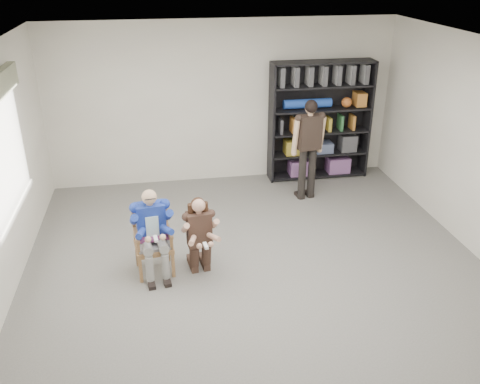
{
  "coord_description": "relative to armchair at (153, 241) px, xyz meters",
  "views": [
    {
      "loc": [
        -1.17,
        -5.02,
        3.72
      ],
      "look_at": [
        -0.2,
        0.6,
        1.05
      ],
      "focal_mm": 38.0,
      "sensor_mm": 36.0,
      "label": 1
    }
  ],
  "objects": [
    {
      "name": "seated_man",
      "position": [
        0.0,
        0.0,
        0.13
      ],
      "size": [
        0.58,
        0.75,
        1.15
      ],
      "primitive_type": null,
      "rotation": [
        0.0,
        0.0,
        0.12
      ],
      "color": "navy",
      "rests_on": "floor"
    },
    {
      "name": "floor",
      "position": [
        1.31,
        -0.62,
        -0.44
      ],
      "size": [
        6.0,
        7.0,
        0.01
      ],
      "primitive_type": "cube",
      "color": "#66645E",
      "rests_on": "ground"
    },
    {
      "name": "bookshelf",
      "position": [
        3.01,
        2.66,
        0.61
      ],
      "size": [
        1.8,
        0.38,
        2.1
      ],
      "primitive_type": null,
      "color": "black",
      "rests_on": "floor"
    },
    {
      "name": "armchair",
      "position": [
        0.0,
        0.0,
        0.0
      ],
      "size": [
        0.57,
        0.55,
        0.88
      ],
      "primitive_type": null,
      "rotation": [
        0.0,
        0.0,
        0.12
      ],
      "color": "brown",
      "rests_on": "floor"
    },
    {
      "name": "room_shell",
      "position": [
        1.31,
        -0.62,
        0.96
      ],
      "size": [
        6.0,
        7.0,
        2.8
      ],
      "primitive_type": null,
      "color": "silver",
      "rests_on": "ground"
    },
    {
      "name": "kneeling_woman",
      "position": [
        0.58,
        -0.12,
        0.08
      ],
      "size": [
        0.53,
        0.76,
        1.05
      ],
      "primitive_type": null,
      "rotation": [
        0.0,
        0.0,
        0.12
      ],
      "color": "#3D231E",
      "rests_on": "floor"
    },
    {
      "name": "standing_man",
      "position": [
        2.54,
        1.8,
        0.4
      ],
      "size": [
        0.56,
        0.38,
        1.68
      ],
      "primitive_type": null,
      "rotation": [
        0.0,
        0.0,
        0.18
      ],
      "color": "black",
      "rests_on": "floor"
    },
    {
      "name": "window_left",
      "position": [
        -1.64,
        0.38,
        1.19
      ],
      "size": [
        0.16,
        2.0,
        1.75
      ],
      "primitive_type": null,
      "color": "white",
      "rests_on": "room_shell"
    }
  ]
}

